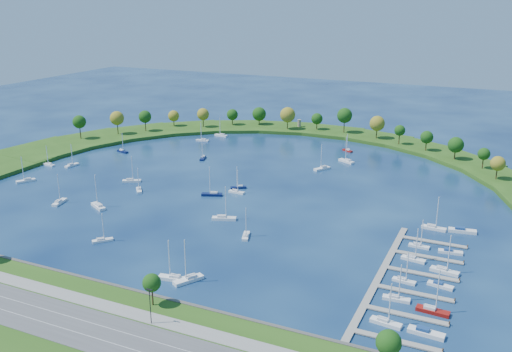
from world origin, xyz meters
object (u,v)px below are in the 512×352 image
at_px(moored_boat_6, 212,194).
at_px(harbor_tower, 299,123).
at_px(moored_boat_8, 224,218).
at_px(docked_boat_3, 433,310).
at_px(docked_boat_0, 386,321).
at_px(moored_boat_18, 102,239).
at_px(docked_boat_1, 426,332).
at_px(docked_boat_10, 434,227).
at_px(dock_system, 403,280).
at_px(moored_boat_20, 189,279).
at_px(moored_boat_0, 322,168).
at_px(moored_boat_21, 49,164).
at_px(moored_boat_9, 246,235).
at_px(moored_boat_1, 139,189).
at_px(moored_boat_2, 123,151).
at_px(moored_boat_3, 347,161).
at_px(moored_boat_14, 98,206).
at_px(moored_boat_11, 221,135).
at_px(docked_boat_2, 396,298).
at_px(docked_boat_5, 440,285).
at_px(moored_boat_4, 131,180).
at_px(moored_boat_15, 202,140).
at_px(docked_boat_9, 450,252).
at_px(docked_boat_7, 444,270).
at_px(moored_boat_12, 72,165).
at_px(moored_boat_17, 59,201).
at_px(moored_boat_19, 348,150).
at_px(docked_boat_6, 413,258).
at_px(moored_boat_13, 173,277).
at_px(docked_boat_8, 419,245).
at_px(docked_boat_11, 462,231).
at_px(moored_boat_16, 203,157).
at_px(moored_boat_10, 26,180).

bearing_deg(moored_boat_6, harbor_tower, -106.95).
distance_m(moored_boat_8, docked_boat_3, 91.44).
relative_size(moored_boat_6, docked_boat_0, 1.07).
height_order(moored_boat_18, docked_boat_1, moored_boat_18).
bearing_deg(docked_boat_10, dock_system, -89.97).
relative_size(moored_boat_6, moored_boat_20, 0.94).
xyz_separation_m(moored_boat_0, moored_boat_21, (-130.73, -52.23, -0.08)).
relative_size(harbor_tower, moored_boat_8, 0.34).
bearing_deg(moored_boat_9, moored_boat_1, 49.32).
xyz_separation_m(moored_boat_2, moored_boat_3, (119.91, 33.04, 0.08)).
bearing_deg(moored_boat_14, moored_boat_18, 160.39).
height_order(moored_boat_11, docked_boat_2, moored_boat_11).
bearing_deg(docked_boat_3, moored_boat_6, 154.18).
height_order(docked_boat_5, docked_boat_10, docked_boat_10).
bearing_deg(docked_boat_1, moored_boat_6, 149.50).
height_order(moored_boat_4, moored_boat_15, moored_boat_4).
distance_m(moored_boat_9, docked_boat_9, 71.08).
xyz_separation_m(moored_boat_2, docked_boat_2, (172.13, -98.11, 0.01)).
height_order(moored_boat_9, moored_boat_11, moored_boat_11).
relative_size(moored_boat_4, moored_boat_20, 0.88).
bearing_deg(harbor_tower, docked_boat_7, -56.37).
relative_size(moored_boat_2, moored_boat_12, 0.97).
relative_size(moored_boat_17, moored_boat_19, 1.29).
relative_size(moored_boat_1, moored_boat_18, 1.02).
bearing_deg(moored_boat_20, docked_boat_2, 134.22).
relative_size(docked_boat_6, docked_boat_7, 0.89).
xyz_separation_m(moored_boat_4, moored_boat_21, (-55.31, 4.30, -0.05)).
xyz_separation_m(moored_boat_1, moored_boat_13, (59.07, -64.02, 0.07)).
distance_m(moored_boat_8, docked_boat_1, 96.59).
distance_m(docked_boat_5, docked_boat_8, 27.88).
relative_size(moored_boat_19, docked_boat_11, 0.97).
xyz_separation_m(docked_boat_1, docked_boat_5, (0.03, 27.68, -0.13)).
bearing_deg(moored_boat_6, docked_boat_3, 128.93).
xyz_separation_m(harbor_tower, docked_boat_11, (113.97, -132.52, -3.69)).
bearing_deg(moored_boat_4, moored_boat_21, 147.94).
bearing_deg(moored_boat_2, moored_boat_1, -30.90).
bearing_deg(docked_boat_8, docked_boat_1, -75.54).
relative_size(moored_boat_17, docked_boat_11, 1.25).
relative_size(dock_system, docked_boat_3, 6.16).
relative_size(moored_boat_14, docked_boat_10, 1.08).
relative_size(moored_boat_20, docked_boat_7, 1.08).
distance_m(moored_boat_1, moored_boat_12, 57.45).
xyz_separation_m(moored_boat_19, docked_boat_6, (57.91, -124.90, 0.04)).
xyz_separation_m(harbor_tower, docked_boat_2, (101.64, -191.99, -3.54)).
relative_size(moored_boat_6, moored_boat_16, 1.18).
relative_size(moored_boat_2, moored_boat_4, 0.89).
relative_size(moored_boat_8, moored_boat_16, 1.23).
bearing_deg(moored_boat_19, moored_boat_6, 101.49).
height_order(moored_boat_0, docked_boat_1, moored_boat_0).
height_order(moored_boat_8, moored_boat_10, moored_boat_8).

